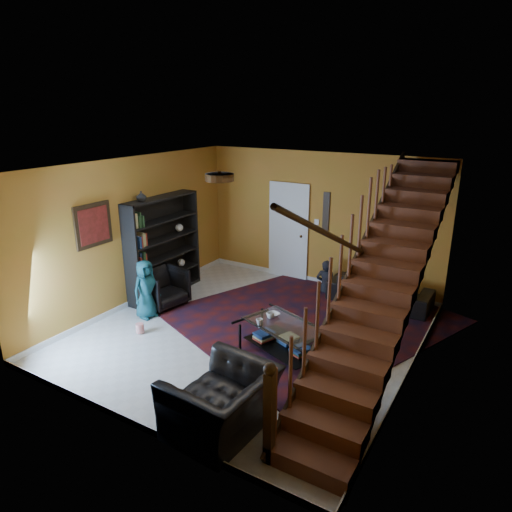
{
  "coord_description": "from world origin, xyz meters",
  "views": [
    {
      "loc": [
        3.63,
        -5.9,
        3.67
      ],
      "look_at": [
        -0.14,
        0.4,
        1.24
      ],
      "focal_mm": 32.0,
      "sensor_mm": 36.0,
      "label": 1
    }
  ],
  "objects_px": {
    "armchair_right": "(222,403)",
    "coffee_table": "(285,337)",
    "bookshelf": "(164,248)",
    "sofa": "(379,291)",
    "armchair_left": "(163,288)"
  },
  "relations": [
    {
      "from": "bookshelf",
      "to": "coffee_table",
      "type": "relative_size",
      "value": 1.38
    },
    {
      "from": "bookshelf",
      "to": "coffee_table",
      "type": "bearing_deg",
      "value": -15.38
    },
    {
      "from": "armchair_right",
      "to": "coffee_table",
      "type": "distance_m",
      "value": 1.98
    },
    {
      "from": "armchair_left",
      "to": "armchair_right",
      "type": "relative_size",
      "value": 0.67
    },
    {
      "from": "armchair_right",
      "to": "coffee_table",
      "type": "height_order",
      "value": "armchair_right"
    },
    {
      "from": "sofa",
      "to": "armchair_left",
      "type": "distance_m",
      "value": 4.17
    },
    {
      "from": "coffee_table",
      "to": "sofa",
      "type": "bearing_deg",
      "value": 74.54
    },
    {
      "from": "bookshelf",
      "to": "armchair_right",
      "type": "bearing_deg",
      "value": -40.1
    },
    {
      "from": "bookshelf",
      "to": "armchair_right",
      "type": "xyz_separation_m",
      "value": [
        3.38,
        -2.85,
        -0.58
      ]
    },
    {
      "from": "bookshelf",
      "to": "sofa",
      "type": "bearing_deg",
      "value": 23.53
    },
    {
      "from": "sofa",
      "to": "armchair_right",
      "type": "xyz_separation_m",
      "value": [
        -0.52,
        -4.55,
        0.11
      ]
    },
    {
      "from": "sofa",
      "to": "bookshelf",
      "type": "bearing_deg",
      "value": 24.69
    },
    {
      "from": "armchair_right",
      "to": "coffee_table",
      "type": "xyz_separation_m",
      "value": [
        -0.19,
        1.97,
        -0.1
      ]
    },
    {
      "from": "sofa",
      "to": "armchair_left",
      "type": "height_order",
      "value": "armchair_left"
    },
    {
      "from": "sofa",
      "to": "coffee_table",
      "type": "xyz_separation_m",
      "value": [
        -0.71,
        -2.58,
        0.0
      ]
    }
  ]
}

